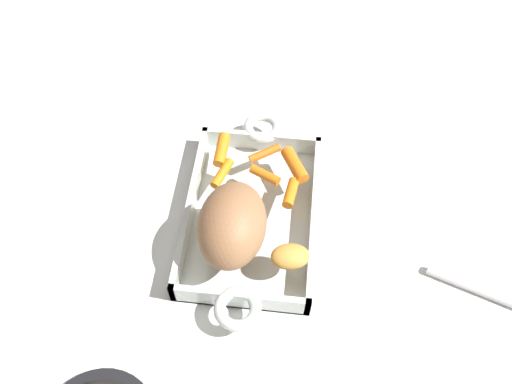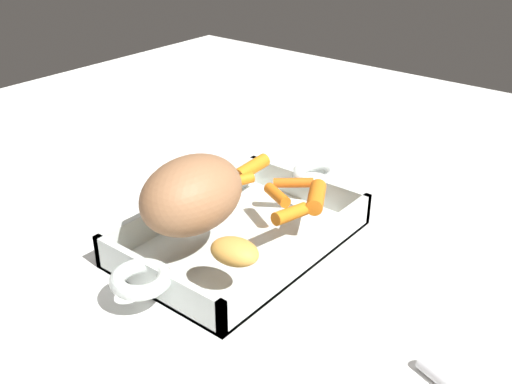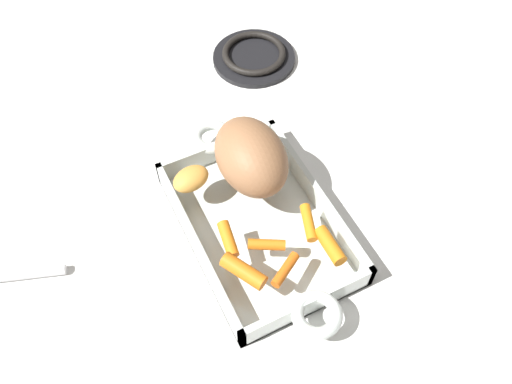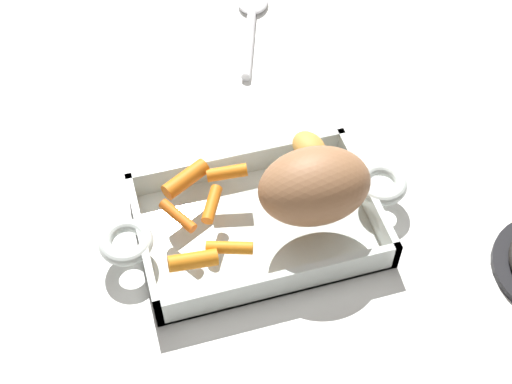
{
  "view_description": "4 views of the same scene",
  "coord_description": "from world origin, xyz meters",
  "px_view_note": "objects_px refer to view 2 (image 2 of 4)",
  "views": [
    {
      "loc": [
        -0.46,
        -0.06,
        0.78
      ],
      "look_at": [
        0.01,
        -0.01,
        0.07
      ],
      "focal_mm": 37.27,
      "sensor_mm": 36.0,
      "label": 1
    },
    {
      "loc": [
        -0.51,
        -0.44,
        0.43
      ],
      "look_at": [
        0.01,
        -0.01,
        0.08
      ],
      "focal_mm": 41.29,
      "sensor_mm": 36.0,
      "label": 2
    },
    {
      "loc": [
        0.37,
        -0.19,
        0.72
      ],
      "look_at": [
        -0.01,
        0.0,
        0.09
      ],
      "focal_mm": 36.75,
      "sensor_mm": 36.0,
      "label": 3
    },
    {
      "loc": [
        0.15,
        0.53,
        0.77
      ],
      "look_at": [
        0.0,
        -0.0,
        0.08
      ],
      "focal_mm": 49.23,
      "sensor_mm": 36.0,
      "label": 4
    }
  ],
  "objects_px": {
    "baby_carrot_northeast": "(294,183)",
    "potato_corner": "(235,252)",
    "pork_roast": "(192,195)",
    "baby_carrot_short": "(316,197)",
    "roasting_dish": "(241,234)",
    "baby_carrot_center_right": "(252,168)",
    "baby_carrot_southwest": "(290,214)",
    "baby_carrot_center_left": "(277,195)",
    "baby_carrot_southeast": "(235,182)"
  },
  "relations": [
    {
      "from": "baby_carrot_northeast",
      "to": "baby_carrot_short",
      "type": "height_order",
      "value": "baby_carrot_short"
    },
    {
      "from": "baby_carrot_southwest",
      "to": "baby_carrot_southeast",
      "type": "height_order",
      "value": "baby_carrot_southwest"
    },
    {
      "from": "pork_roast",
      "to": "baby_carrot_center_right",
      "type": "xyz_separation_m",
      "value": [
        0.17,
        0.04,
        -0.04
      ]
    },
    {
      "from": "baby_carrot_center_left",
      "to": "baby_carrot_southeast",
      "type": "bearing_deg",
      "value": 93.9
    },
    {
      "from": "baby_carrot_northeast",
      "to": "potato_corner",
      "type": "height_order",
      "value": "potato_corner"
    },
    {
      "from": "baby_carrot_center_left",
      "to": "baby_carrot_short",
      "type": "xyz_separation_m",
      "value": [
        0.02,
        -0.05,
        0.0
      ]
    },
    {
      "from": "baby_carrot_center_right",
      "to": "baby_carrot_southwest",
      "type": "height_order",
      "value": "baby_carrot_center_right"
    },
    {
      "from": "pork_roast",
      "to": "baby_carrot_northeast",
      "type": "distance_m",
      "value": 0.18
    },
    {
      "from": "baby_carrot_center_right",
      "to": "potato_corner",
      "type": "distance_m",
      "value": 0.23
    },
    {
      "from": "baby_carrot_center_left",
      "to": "baby_carrot_southeast",
      "type": "distance_m",
      "value": 0.07
    },
    {
      "from": "pork_roast",
      "to": "baby_carrot_northeast",
      "type": "relative_size",
      "value": 2.54
    },
    {
      "from": "baby_carrot_northeast",
      "to": "baby_carrot_short",
      "type": "bearing_deg",
      "value": -112.5
    },
    {
      "from": "potato_corner",
      "to": "baby_carrot_southwest",
      "type": "bearing_deg",
      "value": 3.73
    },
    {
      "from": "baby_carrot_center_right",
      "to": "potato_corner",
      "type": "bearing_deg",
      "value": -145.49
    },
    {
      "from": "baby_carrot_center_left",
      "to": "potato_corner",
      "type": "bearing_deg",
      "value": -160.47
    },
    {
      "from": "baby_carrot_short",
      "to": "baby_carrot_southwest",
      "type": "height_order",
      "value": "baby_carrot_short"
    },
    {
      "from": "baby_carrot_northeast",
      "to": "baby_carrot_center_left",
      "type": "distance_m",
      "value": 0.05
    },
    {
      "from": "roasting_dish",
      "to": "potato_corner",
      "type": "distance_m",
      "value": 0.13
    },
    {
      "from": "pork_roast",
      "to": "baby_carrot_short",
      "type": "height_order",
      "value": "pork_roast"
    },
    {
      "from": "potato_corner",
      "to": "baby_carrot_northeast",
      "type": "bearing_deg",
      "value": 16.68
    },
    {
      "from": "baby_carrot_center_left",
      "to": "baby_carrot_center_right",
      "type": "height_order",
      "value": "baby_carrot_center_right"
    },
    {
      "from": "baby_carrot_short",
      "to": "pork_roast",
      "type": "bearing_deg",
      "value": 150.16
    },
    {
      "from": "roasting_dish",
      "to": "baby_carrot_southwest",
      "type": "relative_size",
      "value": 7.71
    },
    {
      "from": "roasting_dish",
      "to": "baby_carrot_short",
      "type": "relative_size",
      "value": 6.28
    },
    {
      "from": "baby_carrot_southwest",
      "to": "roasting_dish",
      "type": "bearing_deg",
      "value": 112.18
    },
    {
      "from": "pork_roast",
      "to": "baby_carrot_short",
      "type": "distance_m",
      "value": 0.17
    },
    {
      "from": "baby_carrot_center_left",
      "to": "baby_carrot_southwest",
      "type": "height_order",
      "value": "baby_carrot_southwest"
    },
    {
      "from": "roasting_dish",
      "to": "baby_carrot_center_right",
      "type": "distance_m",
      "value": 0.13
    },
    {
      "from": "baby_carrot_northeast",
      "to": "potato_corner",
      "type": "xyz_separation_m",
      "value": [
        -0.2,
        -0.06,
        0.01
      ]
    },
    {
      "from": "potato_corner",
      "to": "baby_carrot_center_left",
      "type": "bearing_deg",
      "value": 19.53
    },
    {
      "from": "baby_carrot_northeast",
      "to": "roasting_dish",
      "type": "bearing_deg",
      "value": 174.0
    },
    {
      "from": "baby_carrot_center_left",
      "to": "baby_carrot_northeast",
      "type": "bearing_deg",
      "value": 6.84
    },
    {
      "from": "baby_carrot_southeast",
      "to": "baby_carrot_center_right",
      "type": "bearing_deg",
      "value": 9.25
    },
    {
      "from": "baby_carrot_southeast",
      "to": "potato_corner",
      "type": "xyz_separation_m",
      "value": [
        -0.15,
        -0.13,
        0.01
      ]
    },
    {
      "from": "baby_carrot_center_left",
      "to": "baby_carrot_southwest",
      "type": "distance_m",
      "value": 0.06
    },
    {
      "from": "baby_carrot_short",
      "to": "baby_carrot_southwest",
      "type": "relative_size",
      "value": 1.23
    },
    {
      "from": "baby_carrot_center_left",
      "to": "baby_carrot_short",
      "type": "distance_m",
      "value": 0.05
    },
    {
      "from": "pork_roast",
      "to": "baby_carrot_center_right",
      "type": "relative_size",
      "value": 2.4
    },
    {
      "from": "baby_carrot_short",
      "to": "baby_carrot_southeast",
      "type": "height_order",
      "value": "baby_carrot_short"
    },
    {
      "from": "baby_carrot_northeast",
      "to": "baby_carrot_center_left",
      "type": "xyz_separation_m",
      "value": [
        -0.05,
        -0.01,
        0.0
      ]
    },
    {
      "from": "baby_carrot_northeast",
      "to": "baby_carrot_southwest",
      "type": "distance_m",
      "value": 0.09
    },
    {
      "from": "baby_carrot_northeast",
      "to": "baby_carrot_southwest",
      "type": "xyz_separation_m",
      "value": [
        -0.08,
        -0.05,
        0.0
      ]
    },
    {
      "from": "baby_carrot_northeast",
      "to": "baby_carrot_center_left",
      "type": "height_order",
      "value": "same"
    },
    {
      "from": "baby_carrot_southwest",
      "to": "potato_corner",
      "type": "bearing_deg",
      "value": -176.27
    },
    {
      "from": "baby_carrot_northeast",
      "to": "baby_carrot_southwest",
      "type": "bearing_deg",
      "value": -146.78
    },
    {
      "from": "baby_carrot_southwest",
      "to": "potato_corner",
      "type": "distance_m",
      "value": 0.12
    },
    {
      "from": "roasting_dish",
      "to": "baby_carrot_northeast",
      "type": "relative_size",
      "value": 7.4
    },
    {
      "from": "baby_carrot_center_left",
      "to": "baby_carrot_southeast",
      "type": "xyz_separation_m",
      "value": [
        -0.0,
        0.07,
        -0.0
      ]
    },
    {
      "from": "baby_carrot_center_right",
      "to": "baby_carrot_southwest",
      "type": "distance_m",
      "value": 0.15
    },
    {
      "from": "roasting_dish",
      "to": "potato_corner",
      "type": "height_order",
      "value": "potato_corner"
    }
  ]
}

